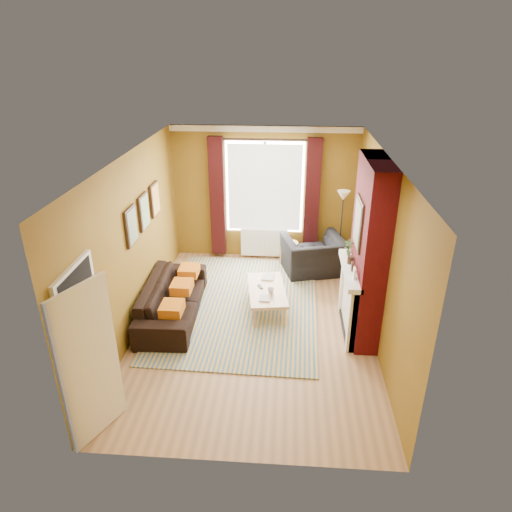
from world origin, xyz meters
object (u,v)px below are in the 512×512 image
Objects in this scene: armchair at (313,255)px; coffee_table at (267,291)px; sofa at (173,299)px; wicker_stool at (289,253)px; floor_lamp at (342,209)px.

coffee_table is (-0.86, -1.50, -0.01)m from armchair.
wicker_stool is (1.96, 2.19, -0.08)m from sofa.
sofa is 3.69m from floor_lamp.
coffee_table is 2.36m from floor_lamp.
armchair reaches higher than sofa.
sofa reaches higher than wicker_stool.
armchair is 1.10m from floor_lamp.
sofa is 1.89× the size of armchair.
floor_lamp is at bearing -58.72° from sofa.
floor_lamp is (2.97, 1.95, 1.01)m from sofa.
coffee_table is at bearing -129.95° from floor_lamp.
sofa is 1.62m from coffee_table.
floor_lamp reaches higher than armchair.
sofa is at bearing -146.75° from floor_lamp.
armchair is 0.69× the size of floor_lamp.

